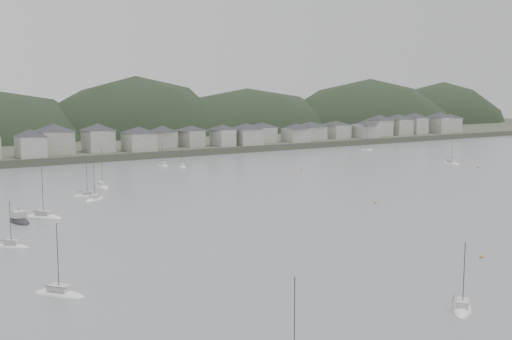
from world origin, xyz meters
TOP-DOWN VIEW (x-y plane):
  - ground at (0.00, 0.00)m, footprint 900.00×900.00m
  - far_shore_land at (0.00, 295.00)m, footprint 900.00×250.00m
  - forested_ridge at (4.83, 269.40)m, footprint 851.55×103.94m
  - waterfront_town at (50.59, 183.34)m, footprint 451.48×28.46m
  - moored_fleet at (-17.58, 59.34)m, footprint 231.25×174.14m
  - motor_launch_far at (-66.22, 68.96)m, footprint 3.83×9.14m
  - mooring_buoys at (-2.72, 58.05)m, footprint 182.52×114.57m

SIDE VIEW (x-z plane):
  - forested_ridge at x=4.83m, z-range -62.57..40.00m
  - ground at x=0.00m, z-range 0.00..0.00m
  - mooring_buoys at x=-2.72m, z-range -0.20..0.50m
  - moored_fleet at x=-17.58m, z-range -6.62..6.97m
  - motor_launch_far at x=-66.22m, z-range -1.77..2.34m
  - far_shore_land at x=0.00m, z-range 0.00..3.00m
  - waterfront_town at x=50.59m, z-range 2.20..15.12m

